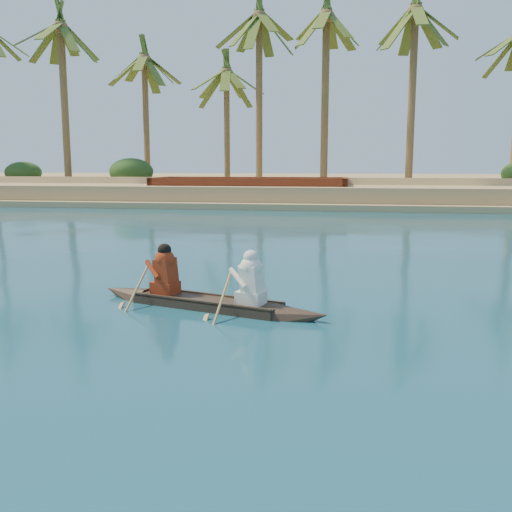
# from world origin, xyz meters

# --- Properties ---
(sandy_embankment) EXTENTS (150.00, 51.00, 1.50)m
(sandy_embankment) POSITION_xyz_m (0.00, 46.89, 0.53)
(sandy_embankment) COLOR tan
(sandy_embankment) RESTS_ON ground
(palm_grove) EXTENTS (110.00, 14.00, 16.00)m
(palm_grove) POSITION_xyz_m (0.00, 35.00, 8.00)
(palm_grove) COLOR #455E21
(palm_grove) RESTS_ON ground
(shrub_cluster) EXTENTS (100.00, 6.00, 2.40)m
(shrub_cluster) POSITION_xyz_m (0.00, 31.50, 1.20)
(shrub_cluster) COLOR #1A3D16
(shrub_cluster) RESTS_ON ground
(canoe) EXTENTS (4.83, 2.04, 1.34)m
(canoe) POSITION_xyz_m (-8.00, -0.54, 0.26)
(canoe) COLOR #33261B
(canoe) RESTS_ON ground
(barge_mid) EXTENTS (12.73, 4.33, 2.12)m
(barge_mid) POSITION_xyz_m (-12.00, 26.47, 0.74)
(barge_mid) COLOR maroon
(barge_mid) RESTS_ON ground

